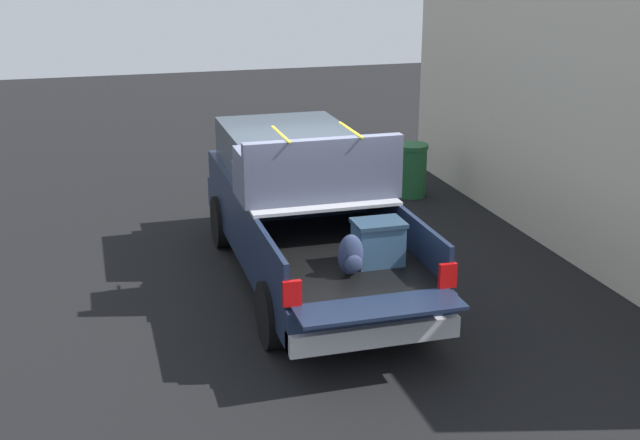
% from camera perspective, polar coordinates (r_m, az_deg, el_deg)
% --- Properties ---
extents(ground_plane, '(40.00, 40.00, 0.00)m').
position_cam_1_polar(ground_plane, '(11.58, -0.82, -4.25)').
color(ground_plane, black).
extents(pickup_truck, '(6.05, 2.06, 2.23)m').
position_cam_1_polar(pickup_truck, '(11.59, -1.32, 0.95)').
color(pickup_truck, '#162138').
rests_on(pickup_truck, ground_plane).
extents(building_facade, '(10.47, 0.36, 3.94)m').
position_cam_1_polar(building_facade, '(12.90, 16.70, 6.52)').
color(building_facade, beige).
rests_on(building_facade, ground_plane).
extents(trash_can, '(0.60, 0.60, 0.98)m').
position_cam_1_polar(trash_can, '(15.42, 6.30, 3.46)').
color(trash_can, '#1E592D').
rests_on(trash_can, ground_plane).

